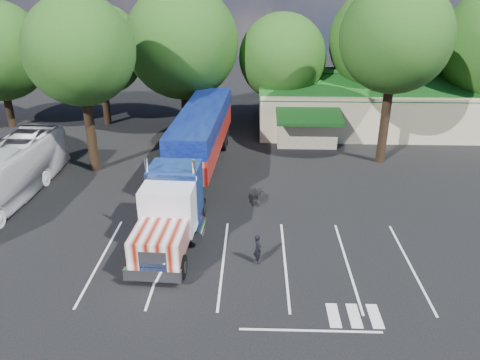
{
  "coord_description": "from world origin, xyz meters",
  "views": [
    {
      "loc": [
        1.55,
        -26.39,
        13.7
      ],
      "look_at": [
        0.68,
        -0.05,
        2.0
      ],
      "focal_mm": 35.0,
      "sensor_mm": 36.0,
      "label": 1
    }
  ],
  "objects_px": {
    "semi_truck": "(196,147)",
    "bicycle": "(258,195)",
    "tour_bus": "(3,176)",
    "silver_sedan": "(310,131)",
    "woman": "(258,249)"
  },
  "relations": [
    {
      "from": "woman",
      "to": "semi_truck",
      "type": "bearing_deg",
      "value": 4.11
    },
    {
      "from": "semi_truck",
      "to": "silver_sedan",
      "type": "xyz_separation_m",
      "value": [
        9.06,
        10.01,
        -2.04
      ]
    },
    {
      "from": "semi_truck",
      "to": "woman",
      "type": "bearing_deg",
      "value": -63.77
    },
    {
      "from": "semi_truck",
      "to": "bicycle",
      "type": "xyz_separation_m",
      "value": [
        4.34,
        -2.99,
        -2.19
      ]
    },
    {
      "from": "semi_truck",
      "to": "silver_sedan",
      "type": "bearing_deg",
      "value": 50.7
    },
    {
      "from": "bicycle",
      "to": "tour_bus",
      "type": "xyz_separation_m",
      "value": [
        -16.32,
        -0.48,
        1.31
      ]
    },
    {
      "from": "tour_bus",
      "to": "silver_sedan",
      "type": "xyz_separation_m",
      "value": [
        21.04,
        13.48,
        -1.16
      ]
    },
    {
      "from": "woman",
      "to": "silver_sedan",
      "type": "bearing_deg",
      "value": -32.61
    },
    {
      "from": "woman",
      "to": "tour_bus",
      "type": "relative_size",
      "value": 0.13
    },
    {
      "from": "bicycle",
      "to": "silver_sedan",
      "type": "bearing_deg",
      "value": 63.64
    },
    {
      "from": "woman",
      "to": "bicycle",
      "type": "bearing_deg",
      "value": -19.46
    },
    {
      "from": "bicycle",
      "to": "silver_sedan",
      "type": "distance_m",
      "value": 13.83
    },
    {
      "from": "woman",
      "to": "bicycle",
      "type": "relative_size",
      "value": 0.86
    },
    {
      "from": "woman",
      "to": "tour_bus",
      "type": "height_order",
      "value": "tour_bus"
    },
    {
      "from": "bicycle",
      "to": "silver_sedan",
      "type": "height_order",
      "value": "silver_sedan"
    }
  ]
}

